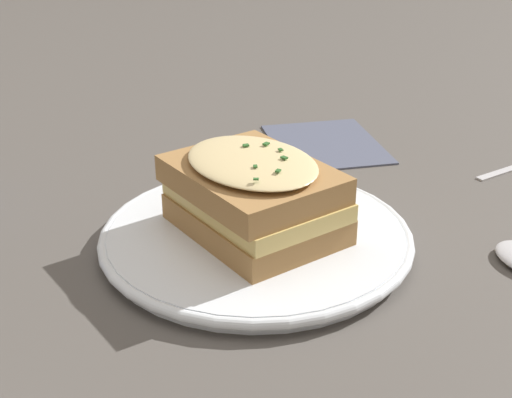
{
  "coord_description": "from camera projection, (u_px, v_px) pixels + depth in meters",
  "views": [
    {
      "loc": [
        0.51,
        0.02,
        0.3
      ],
      "look_at": [
        -0.02,
        0.01,
        0.04
      ],
      "focal_mm": 50.0,
      "sensor_mm": 36.0,
      "label": 1
    }
  ],
  "objects": [
    {
      "name": "ground_plane",
      "position": [
        245.0,
        261.0,
        0.59
      ],
      "size": [
        2.4,
        2.4,
        0.0
      ],
      "primitive_type": "plane",
      "color": "#514C47"
    },
    {
      "name": "sandwich",
      "position": [
        254.0,
        195.0,
        0.59
      ],
      "size": [
        0.17,
        0.17,
        0.07
      ],
      "rotation": [
        0.0,
        0.0,
        0.64
      ],
      "color": "#A37542",
      "rests_on": "dinner_plate"
    },
    {
      "name": "napkin",
      "position": [
        326.0,
        143.0,
        0.82
      ],
      "size": [
        0.17,
        0.15,
        0.0
      ],
      "primitive_type": "cube",
      "rotation": [
        0.0,
        0.0,
        0.24
      ],
      "color": "#4C5166",
      "rests_on": "ground_plane"
    },
    {
      "name": "dinner_plate",
      "position": [
        256.0,
        237.0,
        0.6
      ],
      "size": [
        0.27,
        0.27,
        0.02
      ],
      "color": "white",
      "rests_on": "ground_plane"
    }
  ]
}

